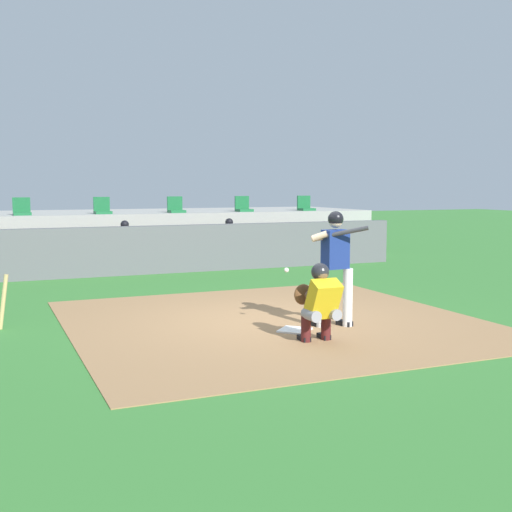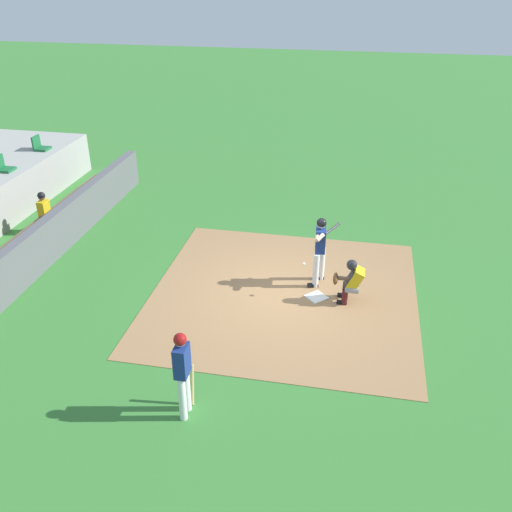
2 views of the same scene
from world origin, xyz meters
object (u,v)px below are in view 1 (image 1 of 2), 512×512
Objects in this scene: batter_at_plate at (335,261)px; stadium_seat_3 at (176,208)px; dugout_player_2 at (231,241)px; home_plate at (295,330)px; stadium_seat_2 at (102,209)px; stadium_seat_1 at (22,210)px; stadium_seat_4 at (243,207)px; stadium_seat_5 at (305,206)px; dugout_player_1 at (126,245)px; catcher_crouched at (319,300)px.

batter_at_plate is 10.17m from stadium_seat_3.
batter_at_plate is 1.39× the size of dugout_player_2.
home_plate is 0.92× the size of stadium_seat_2.
stadium_seat_1 is 1.00× the size of stadium_seat_2.
batter_at_plate is 3.76× the size of stadium_seat_4.
dugout_player_1 is at bearing -162.00° from stadium_seat_5.
stadium_seat_4 reaches higher than home_plate.
stadium_seat_1 reaches higher than batter_at_plate.
batter_at_plate is at bearing -79.29° from dugout_player_1.
stadium_seat_3 reaches higher than catcher_crouched.
stadium_seat_5 is (6.50, 0.00, 0.00)m from stadium_seat_2.
stadium_seat_3 is at bearing 0.00° from stadium_seat_2.
stadium_seat_1 is (-2.41, 2.03, 0.86)m from dugout_player_1.
catcher_crouched is 8.95m from dugout_player_1.
stadium_seat_1 reaches higher than dugout_player_1.
stadium_seat_2 is at bearing 0.00° from stadium_seat_1.
stadium_seat_1 and stadium_seat_4 have the same top height.
stadium_seat_5 is (5.42, 10.18, 1.51)m from home_plate.
stadium_seat_5 reaches higher than batter_at_plate.
home_plate is 8.43m from dugout_player_2.
stadium_seat_2 is 2.17m from stadium_seat_3.
stadium_seat_1 is (-5.31, 2.03, 0.86)m from dugout_player_2.
batter_at_plate is at bearing 2.61° from home_plate.
dugout_player_1 is 2.71× the size of stadium_seat_4.
stadium_seat_1 is at bearing 107.71° from home_plate.
catcher_crouched is 12.25m from stadium_seat_5.
stadium_seat_1 is at bearing 180.00° from stadium_seat_3.
home_plate is at bearing -72.29° from stadium_seat_1.
dugout_player_2 is 3.84m from stadium_seat_2.
stadium_seat_2 is at bearing 96.69° from dugout_player_1.
stadium_seat_3 is (1.93, 2.03, 0.86)m from dugout_player_1.
stadium_seat_3 is (0.39, 10.15, 0.50)m from batter_at_plate.
dugout_player_1 is at bearing -40.23° from stadium_seat_1.
dugout_player_1 is 3.27m from stadium_seat_1.
dugout_player_2 is at bearing -148.78° from stadium_seat_5.
stadium_seat_4 is (3.25, 10.18, 1.51)m from home_plate.
dugout_player_2 is at bearing -32.92° from stadium_seat_2.
home_plate is 0.34× the size of dugout_player_1.
catcher_crouched is at bearing -84.39° from stadium_seat_2.
stadium_seat_5 is (5.42, 10.95, 0.93)m from catcher_crouched.
dugout_player_2 is at bearing 75.81° from home_plate.
dugout_player_2 is at bearing -120.32° from stadium_seat_4.
stadium_seat_2 reaches higher than home_plate.
catcher_crouched is 1.14× the size of dugout_player_2.
stadium_seat_5 is at bearing 65.03° from batter_at_plate.
catcher_crouched is 3.08× the size of stadium_seat_5.
catcher_crouched reaches higher than home_plate.
stadium_seat_4 and stadium_seat_5 have the same top height.
stadium_seat_1 and stadium_seat_2 have the same top height.
stadium_seat_4 is at bearing 26.42° from dugout_player_1.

